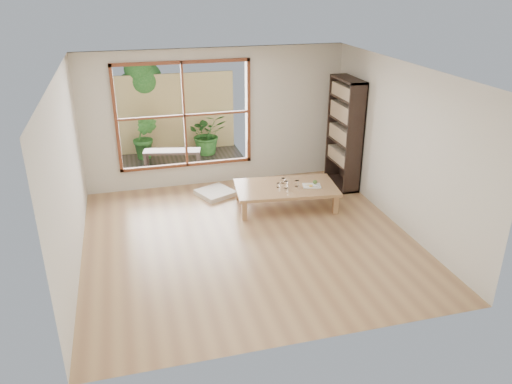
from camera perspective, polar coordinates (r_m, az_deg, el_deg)
ground at (r=7.85m, az=-0.91°, el=-5.33°), size 5.00×5.00×0.00m
low_table at (r=8.79m, az=3.44°, el=0.38°), size 1.86×1.18×0.39m
floor_cushion at (r=9.38m, az=-4.68°, el=-0.09°), size 0.78×0.78×0.09m
bookshelf at (r=9.63m, az=10.10°, el=6.59°), size 0.33×0.94×2.08m
glass_tall at (r=8.68m, az=3.45°, el=0.84°), size 0.07×0.07×0.13m
glass_mid at (r=8.78m, az=4.69°, el=1.00°), size 0.07×0.07×0.10m
glass_short at (r=8.90m, az=3.12°, el=1.32°), size 0.07×0.07×0.09m
glass_small at (r=8.72m, az=2.55°, el=0.79°), size 0.06×0.06×0.08m
food_tray at (r=8.81m, az=6.46°, el=0.81°), size 0.35×0.29×0.10m
deck at (r=10.96m, az=-8.56°, el=3.04°), size 2.80×2.00×0.05m
garden_bench at (r=10.72m, az=-9.57°, el=4.42°), size 1.23×0.58×0.38m
bamboo_fence at (r=11.65m, az=-9.46°, el=8.85°), size 2.80×0.06×1.80m
shrub_right at (r=11.42m, az=-5.59°, el=6.65°), size 0.90×0.79×0.94m
shrub_left at (r=11.30m, az=-12.55°, el=6.17°), size 0.66×0.59×1.00m
garden_tree at (r=11.74m, az=-13.22°, el=12.31°), size 1.04×0.85×2.22m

